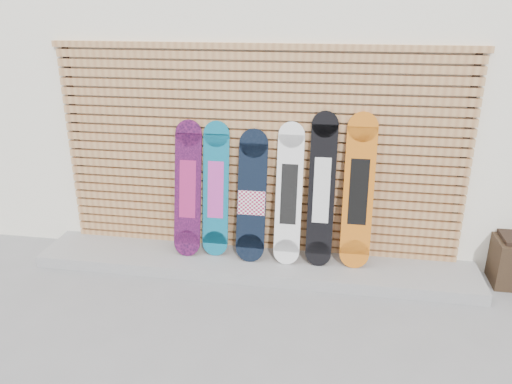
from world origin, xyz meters
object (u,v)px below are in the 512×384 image
snowboard_2 (252,197)px  snowboard_3 (289,194)px  snowboard_4 (322,190)px  snowboard_1 (216,190)px  snowboard_0 (188,189)px  snowboard_5 (358,192)px

snowboard_2 → snowboard_3: 0.39m
snowboard_3 → snowboard_4: (0.33, 0.01, 0.06)m
snowboard_3 → snowboard_4: bearing=1.6°
snowboard_2 → snowboard_1: bearing=174.1°
snowboard_0 → snowboard_3: size_ratio=0.99×
snowboard_2 → snowboard_4: bearing=1.4°
snowboard_3 → snowboard_4: size_ratio=0.92×
snowboard_0 → snowboard_1: (0.29, 0.03, -0.00)m
snowboard_4 → snowboard_5: bearing=1.4°
snowboard_0 → snowboard_5: bearing=0.5°
snowboard_0 → snowboard_5: snowboard_5 is taller
snowboard_4 → snowboard_1: bearing=178.8°
snowboard_0 → snowboard_4: size_ratio=0.91×
snowboard_4 → snowboard_5: 0.36m
snowboard_0 → snowboard_3: bearing=-0.1°
snowboard_3 → snowboard_0: bearing=179.9°
snowboard_3 → snowboard_5: snowboard_5 is taller
snowboard_1 → snowboard_2: size_ratio=1.05×
snowboard_0 → snowboard_4: snowboard_4 is taller
snowboard_1 → snowboard_3: bearing=-2.4°
snowboard_2 → snowboard_5: bearing=1.4°
snowboard_3 → snowboard_4: 0.33m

